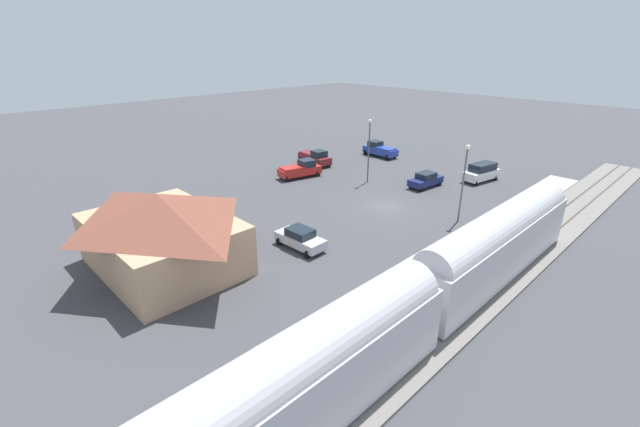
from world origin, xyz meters
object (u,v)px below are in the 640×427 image
object	(u,v)px
suv_white	(482,172)
pickup_red	(300,169)
station_building	(162,230)
sedan_navy	(426,180)
light_pole_near_platform	(464,174)
pickup_blue	(380,149)
pickup_maroon	(315,157)
light_pole_lot_center	(369,143)
passenger_train	(290,388)
sedan_silver	(300,238)
pedestrian_on_platform	(485,226)

from	to	relation	value
suv_white	pickup_red	size ratio (longest dim) A/B	0.91
station_building	sedan_navy	distance (m)	30.73
suv_white	light_pole_near_platform	world-z (taller)	light_pole_near_platform
light_pole_near_platform	station_building	bearing A→B (deg)	64.83
pickup_blue	light_pole_near_platform	distance (m)	25.17
pickup_red	pickup_maroon	xyz separation A→B (m)	(2.96, -5.39, 0.00)
pickup_blue	sedan_navy	size ratio (longest dim) A/B	1.19
sedan_navy	pickup_maroon	world-z (taller)	pickup_maroon
pickup_red	light_pole_lot_center	distance (m)	9.31
passenger_train	pickup_red	bearing A→B (deg)	-42.57
passenger_train	pickup_maroon	world-z (taller)	passenger_train
sedan_navy	sedan_silver	size ratio (longest dim) A/B	1.02
suv_white	pickup_blue	bearing A→B (deg)	-2.24
station_building	sedan_silver	world-z (taller)	station_building
pickup_red	light_pole_near_platform	world-z (taller)	light_pole_near_platform
sedan_silver	pickup_red	bearing A→B (deg)	-42.01
suv_white	light_pole_lot_center	bearing A→B (deg)	47.65
suv_white	pickup_maroon	world-z (taller)	suv_white
light_pole_lot_center	station_building	bearing A→B (deg)	95.43
pickup_red	sedan_silver	size ratio (longest dim) A/B	1.25
pickup_red	sedan_silver	distance (m)	19.64
pedestrian_on_platform	sedan_silver	distance (m)	15.90
pedestrian_on_platform	sedan_silver	size ratio (longest dim) A/B	0.38
pedestrian_on_platform	pickup_red	distance (m)	24.56
passenger_train	suv_white	world-z (taller)	passenger_train
station_building	pickup_blue	xyz separation A→B (m)	(9.32, -37.94, -2.03)
suv_white	sedan_silver	world-z (taller)	suv_white
passenger_train	pickup_maroon	bearing A→B (deg)	-45.15
passenger_train	suv_white	bearing A→B (deg)	-74.56
light_pole_near_platform	light_pole_lot_center	world-z (taller)	light_pole_lot_center
suv_white	light_pole_near_platform	xyz separation A→B (m)	(-4.34, 13.47, 3.56)
pedestrian_on_platform	sedan_silver	xyz separation A→B (m)	(9.95, 12.39, -0.40)
station_building	light_pole_lot_center	world-z (taller)	light_pole_lot_center
pickup_red	station_building	bearing A→B (deg)	113.55
station_building	light_pole_lot_center	xyz separation A→B (m)	(2.56, -26.96, 1.75)
passenger_train	suv_white	size ratio (longest dim) A/B	11.13
pickup_blue	passenger_train	bearing A→B (deg)	123.70
pickup_red	pickup_blue	xyz separation A→B (m)	(-0.50, -15.42, 0.00)
pickup_maroon	light_pole_lot_center	bearing A→B (deg)	174.72
pickup_blue	sedan_navy	distance (m)	14.71
station_building	suv_white	world-z (taller)	station_building
pickup_red	sedan_navy	distance (m)	15.38
pickup_blue	pickup_maroon	bearing A→B (deg)	70.99
pedestrian_on_platform	suv_white	bearing A→B (deg)	-63.13
sedan_navy	light_pole_lot_center	world-z (taller)	light_pole_lot_center
sedan_navy	pickup_maroon	bearing A→B (deg)	9.02
station_building	pedestrian_on_platform	size ratio (longest dim) A/B	7.27
pedestrian_on_platform	suv_white	distance (m)	17.41
passenger_train	pedestrian_on_platform	bearing A→B (deg)	-82.49
pedestrian_on_platform	sedan_silver	bearing A→B (deg)	51.23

